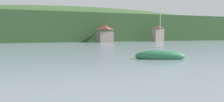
# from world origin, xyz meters

# --- Properties ---
(wooded_hillside) EXTENTS (352.00, 60.00, 31.98)m
(wooded_hillside) POSITION_xyz_m (12.93, 162.21, 5.88)
(wooded_hillside) COLOR #2D4C28
(wooded_hillside) RESTS_ON ground_plane
(shore_building_westcentral) EXTENTS (6.75, 6.15, 7.82)m
(shore_building_westcentral) POSITION_xyz_m (27.67, 122.66, 3.82)
(shore_building_westcentral) COLOR gray
(shore_building_westcentral) RESTS_ON ground_plane
(shore_building_central) EXTENTS (5.11, 3.53, 7.89)m
(shore_building_central) POSITION_xyz_m (55.34, 121.41, 3.83)
(shore_building_central) COLOR gray
(shore_building_central) RESTS_ON ground_plane
(sailboat_mid_7) EXTENTS (8.14, 5.94, 8.76)m
(sailboat_mid_7) POSITION_xyz_m (10.51, 51.08, 0.46)
(sailboat_mid_7) COLOR #2D754C
(sailboat_mid_7) RESTS_ON ground_plane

